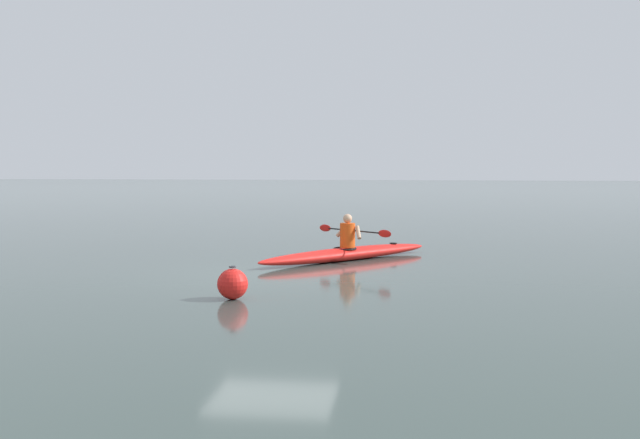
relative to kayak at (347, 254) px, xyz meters
The scene contains 4 objects.
ground_plane 3.02m from the kayak, 65.30° to the left, with size 160.00×160.00×0.00m, color #384742.
kayak is the anchor object (origin of this frame).
kayaker 0.48m from the kayak, 131.61° to the right, with size 1.82×1.62×0.78m.
mooring_buoy_white_far 5.63m from the kayak, 75.17° to the left, with size 0.52×0.52×0.56m.
Camera 1 is at (-2.84, 15.57, 2.30)m, focal length 44.72 mm.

